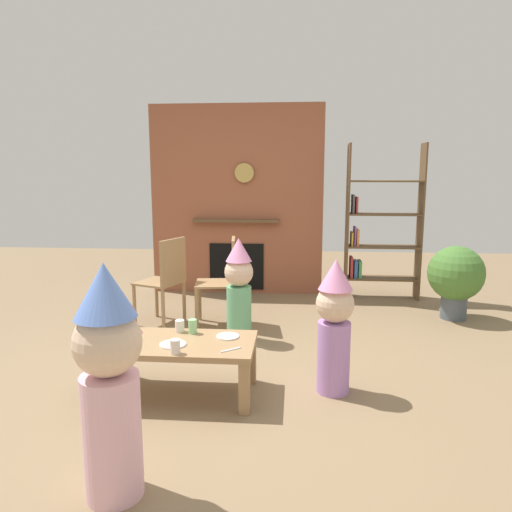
# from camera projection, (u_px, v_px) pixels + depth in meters

# --- Properties ---
(ground_plane) EXTENTS (12.00, 12.00, 0.00)m
(ground_plane) POSITION_uv_depth(u_px,v_px,m) (233.00, 371.00, 3.76)
(ground_plane) COLOR #846B4C
(brick_fireplace_feature) EXTENTS (2.20, 0.28, 2.40)m
(brick_fireplace_feature) POSITION_uv_depth(u_px,v_px,m) (237.00, 201.00, 6.13)
(brick_fireplace_feature) COLOR #935138
(brick_fireplace_feature) RESTS_ON ground_plane
(bookshelf) EXTENTS (0.90, 0.28, 1.90)m
(bookshelf) POSITION_uv_depth(u_px,v_px,m) (378.00, 230.00, 5.85)
(bookshelf) COLOR brown
(bookshelf) RESTS_ON ground_plane
(coffee_table) EXTENTS (1.04, 0.56, 0.39)m
(coffee_table) POSITION_uv_depth(u_px,v_px,m) (180.00, 350.00, 3.31)
(coffee_table) COLOR #9E7A51
(coffee_table) RESTS_ON ground_plane
(paper_cup_near_left) EXTENTS (0.07, 0.07, 0.09)m
(paper_cup_near_left) POSITION_uv_depth(u_px,v_px,m) (175.00, 347.00, 3.06)
(paper_cup_near_left) COLOR silver
(paper_cup_near_left) RESTS_ON coffee_table
(paper_cup_near_right) EXTENTS (0.06, 0.06, 0.10)m
(paper_cup_near_right) POSITION_uv_depth(u_px,v_px,m) (193.00, 326.00, 3.46)
(paper_cup_near_right) COLOR #8CD18C
(paper_cup_near_right) RESTS_ON coffee_table
(paper_cup_center) EXTENTS (0.07, 0.07, 0.09)m
(paper_cup_center) POSITION_uv_depth(u_px,v_px,m) (180.00, 326.00, 3.49)
(paper_cup_center) COLOR silver
(paper_cup_center) RESTS_ON coffee_table
(paper_plate_front) EXTENTS (0.18, 0.18, 0.01)m
(paper_plate_front) POSITION_uv_depth(u_px,v_px,m) (173.00, 344.00, 3.22)
(paper_plate_front) COLOR white
(paper_plate_front) RESTS_ON coffee_table
(paper_plate_rear) EXTENTS (0.16, 0.16, 0.01)m
(paper_plate_rear) POSITION_uv_depth(u_px,v_px,m) (228.00, 336.00, 3.38)
(paper_plate_rear) COLOR white
(paper_plate_rear) RESTS_ON coffee_table
(birthday_cake_slice) EXTENTS (0.10, 0.10, 0.08)m
(birthday_cake_slice) POSITION_uv_depth(u_px,v_px,m) (136.00, 328.00, 3.46)
(birthday_cake_slice) COLOR pink
(birthday_cake_slice) RESTS_ON coffee_table
(table_fork) EXTENTS (0.13, 0.10, 0.01)m
(table_fork) POSITION_uv_depth(u_px,v_px,m) (231.00, 350.00, 3.13)
(table_fork) COLOR silver
(table_fork) RESTS_ON coffee_table
(child_with_cone_hat) EXTENTS (0.32, 0.32, 1.15)m
(child_with_cone_hat) POSITION_uv_depth(u_px,v_px,m) (109.00, 377.00, 2.21)
(child_with_cone_hat) COLOR #EAB2C6
(child_with_cone_hat) RESTS_ON ground_plane
(child_in_pink) EXTENTS (0.27, 0.27, 0.96)m
(child_in_pink) POSITION_uv_depth(u_px,v_px,m) (334.00, 323.00, 3.32)
(child_in_pink) COLOR #B27FCC
(child_in_pink) RESTS_ON ground_plane
(child_by_the_chairs) EXTENTS (0.27, 0.27, 0.96)m
(child_by_the_chairs) POSITION_uv_depth(u_px,v_px,m) (239.00, 287.00, 4.39)
(child_by_the_chairs) COLOR #66B27F
(child_by_the_chairs) RESTS_ON ground_plane
(dining_chair_left) EXTENTS (0.52, 0.52, 0.90)m
(dining_chair_left) POSITION_uv_depth(u_px,v_px,m) (166.00, 276.00, 4.82)
(dining_chair_left) COLOR #9E7A51
(dining_chair_left) RESTS_ON ground_plane
(dining_chair_middle) EXTENTS (0.44, 0.44, 0.90)m
(dining_chair_middle) POSITION_uv_depth(u_px,v_px,m) (225.00, 276.00, 4.82)
(dining_chair_middle) COLOR #9E7A51
(dining_chair_middle) RESTS_ON ground_plane
(potted_plant_tall) EXTENTS (0.58, 0.58, 0.79)m
(potted_plant_tall) POSITION_uv_depth(u_px,v_px,m) (456.00, 276.00, 5.04)
(potted_plant_tall) COLOR #4C5660
(potted_plant_tall) RESTS_ON ground_plane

